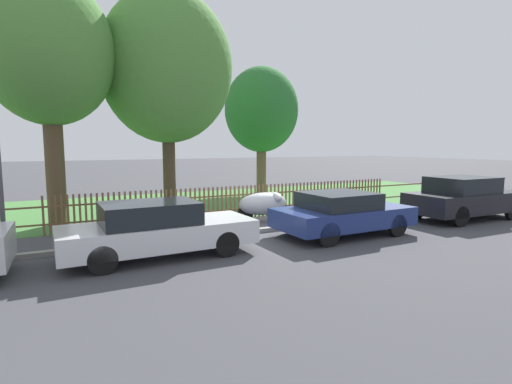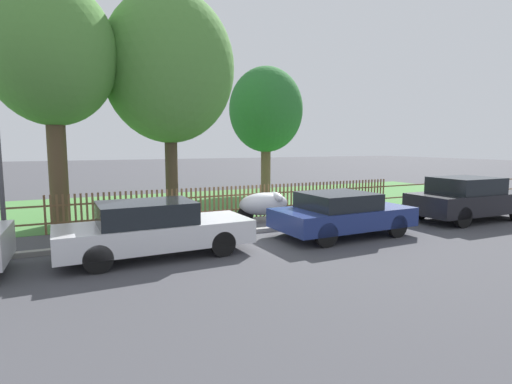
% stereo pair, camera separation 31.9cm
% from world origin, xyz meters
% --- Properties ---
extents(ground_plane, '(120.00, 120.00, 0.00)m').
position_xyz_m(ground_plane, '(0.00, 0.00, 0.00)').
color(ground_plane, '#424247').
extents(kerb_stone, '(29.68, 0.20, 0.12)m').
position_xyz_m(kerb_stone, '(0.00, 0.10, 0.06)').
color(kerb_stone, gray).
rests_on(kerb_stone, ground).
extents(grass_strip, '(29.68, 8.28, 0.01)m').
position_xyz_m(grass_strip, '(0.00, 6.54, 0.01)').
color(grass_strip, '#477F3D').
rests_on(grass_strip, ground).
extents(park_fence, '(29.68, 0.05, 1.14)m').
position_xyz_m(park_fence, '(-0.00, 2.40, 0.57)').
color(park_fence, brown).
rests_on(park_fence, ground).
extents(parked_car_black_saloon, '(4.37, 1.74, 1.28)m').
position_xyz_m(parked_car_black_saloon, '(-3.87, -1.12, 0.65)').
color(parked_car_black_saloon, silver).
rests_on(parked_car_black_saloon, ground).
extents(parked_car_navy_estate, '(3.93, 1.98, 1.23)m').
position_xyz_m(parked_car_navy_estate, '(1.30, -1.27, 0.64)').
color(parked_car_navy_estate, navy).
rests_on(parked_car_navy_estate, ground).
extents(parked_car_red_compact, '(4.24, 1.84, 1.47)m').
position_xyz_m(parked_car_red_compact, '(6.62, -1.21, 0.75)').
color(parked_car_red_compact, black).
rests_on(parked_car_red_compact, ground).
extents(covered_motorcycle, '(1.86, 0.92, 0.97)m').
position_xyz_m(covered_motorcycle, '(0.33, 1.58, 0.60)').
color(covered_motorcycle, black).
rests_on(covered_motorcycle, ground).
extents(tree_nearest_kerb, '(3.88, 3.88, 7.59)m').
position_xyz_m(tree_nearest_kerb, '(-5.86, 3.87, 5.30)').
color(tree_nearest_kerb, brown).
rests_on(tree_nearest_kerb, ground).
extents(tree_behind_motorcycle, '(4.72, 4.72, 8.04)m').
position_xyz_m(tree_behind_motorcycle, '(-2.09, 4.55, 5.30)').
color(tree_behind_motorcycle, '#473828').
rests_on(tree_behind_motorcycle, ground).
extents(tree_mid_park, '(3.85, 3.85, 6.58)m').
position_xyz_m(tree_mid_park, '(3.95, 8.74, 4.34)').
color(tree_mid_park, brown).
rests_on(tree_mid_park, ground).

